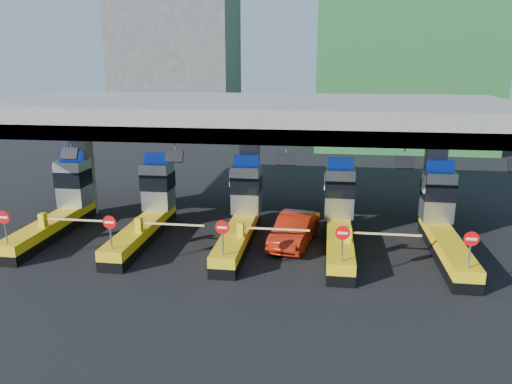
# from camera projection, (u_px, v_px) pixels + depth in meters

# --- Properties ---
(ground) EXTENTS (120.00, 120.00, 0.00)m
(ground) POSITION_uv_depth(u_px,v_px,m) (241.00, 240.00, 25.96)
(ground) COLOR black
(ground) RESTS_ON ground
(toll_canopy) EXTENTS (28.00, 12.09, 7.00)m
(toll_canopy) POSITION_uv_depth(u_px,v_px,m) (249.00, 116.00, 27.15)
(toll_canopy) COLOR slate
(toll_canopy) RESTS_ON ground
(toll_lane_far_left) EXTENTS (4.43, 8.00, 4.16)m
(toll_lane_far_left) POSITION_uv_depth(u_px,v_px,m) (62.00, 205.00, 27.23)
(toll_lane_far_left) COLOR black
(toll_lane_far_left) RESTS_ON ground
(toll_lane_left) EXTENTS (4.43, 8.00, 4.16)m
(toll_lane_left) POSITION_uv_depth(u_px,v_px,m) (150.00, 209.00, 26.55)
(toll_lane_left) COLOR black
(toll_lane_left) RESTS_ON ground
(toll_lane_center) EXTENTS (4.43, 8.00, 4.16)m
(toll_lane_center) POSITION_uv_depth(u_px,v_px,m) (242.00, 213.00, 25.87)
(toll_lane_center) COLOR black
(toll_lane_center) RESTS_ON ground
(toll_lane_right) EXTENTS (4.43, 8.00, 4.16)m
(toll_lane_right) POSITION_uv_depth(u_px,v_px,m) (339.00, 217.00, 25.19)
(toll_lane_right) COLOR black
(toll_lane_right) RESTS_ON ground
(toll_lane_far_right) EXTENTS (4.43, 8.00, 4.16)m
(toll_lane_far_right) POSITION_uv_depth(u_px,v_px,m) (442.00, 221.00, 24.51)
(toll_lane_far_right) COLOR black
(toll_lane_far_right) RESTS_ON ground
(bg_building_scaffold) EXTENTS (18.00, 12.00, 28.00)m
(bg_building_scaffold) POSITION_uv_depth(u_px,v_px,m) (407.00, 12.00, 51.42)
(bg_building_scaffold) COLOR #1E5926
(bg_building_scaffold) RESTS_ON ground
(bg_building_concrete) EXTENTS (14.00, 10.00, 18.00)m
(bg_building_concrete) POSITION_uv_depth(u_px,v_px,m) (177.00, 62.00, 60.06)
(bg_building_concrete) COLOR #4C4C49
(bg_building_concrete) RESTS_ON ground
(red_car) EXTENTS (2.47, 4.93, 1.55)m
(red_car) POSITION_uv_depth(u_px,v_px,m) (295.00, 230.00, 25.17)
(red_car) COLOR #9E1D0C
(red_car) RESTS_ON ground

